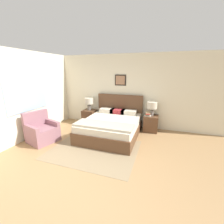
{
  "coord_description": "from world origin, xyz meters",
  "views": [
    {
      "loc": [
        1.31,
        -2.03,
        2.02
      ],
      "look_at": [
        0.0,
        1.8,
        0.9
      ],
      "focal_mm": 24.0,
      "sensor_mm": 36.0,
      "label": 1
    }
  ],
  "objects_px": {
    "armchair": "(42,132)",
    "nightstand_by_door": "(151,123)",
    "table_lamp_by_door": "(152,106)",
    "table_lamp_near_window": "(89,102)",
    "nightstand_near_window": "(90,117)",
    "bed": "(111,126)"
  },
  "relations": [
    {
      "from": "bed",
      "to": "table_lamp_near_window",
      "type": "height_order",
      "value": "bed"
    },
    {
      "from": "table_lamp_by_door",
      "to": "nightstand_near_window",
      "type": "bearing_deg",
      "value": -179.59
    },
    {
      "from": "nightstand_by_door",
      "to": "table_lamp_by_door",
      "type": "height_order",
      "value": "table_lamp_by_door"
    },
    {
      "from": "bed",
      "to": "nightstand_near_window",
      "type": "bearing_deg",
      "value": 147.05
    },
    {
      "from": "bed",
      "to": "table_lamp_by_door",
      "type": "xyz_separation_m",
      "value": [
        1.17,
        0.78,
        0.57
      ]
    },
    {
      "from": "armchair",
      "to": "nightstand_by_door",
      "type": "bearing_deg",
      "value": 137.77
    },
    {
      "from": "nightstand_near_window",
      "to": "table_lamp_near_window",
      "type": "relative_size",
      "value": 1.15
    },
    {
      "from": "bed",
      "to": "nightstand_by_door",
      "type": "relative_size",
      "value": 3.71
    },
    {
      "from": "armchair",
      "to": "table_lamp_near_window",
      "type": "height_order",
      "value": "table_lamp_near_window"
    },
    {
      "from": "armchair",
      "to": "nightstand_near_window",
      "type": "distance_m",
      "value": 1.93
    },
    {
      "from": "armchair",
      "to": "table_lamp_near_window",
      "type": "xyz_separation_m",
      "value": [
        0.63,
        1.84,
        0.58
      ]
    },
    {
      "from": "bed",
      "to": "nightstand_near_window",
      "type": "height_order",
      "value": "bed"
    },
    {
      "from": "armchair",
      "to": "table_lamp_near_window",
      "type": "distance_m",
      "value": 2.03
    },
    {
      "from": "bed",
      "to": "table_lamp_by_door",
      "type": "bearing_deg",
      "value": 33.58
    },
    {
      "from": "armchair",
      "to": "table_lamp_near_window",
      "type": "bearing_deg",
      "value": 177.44
    },
    {
      "from": "armchair",
      "to": "nightstand_by_door",
      "type": "xyz_separation_m",
      "value": [
        2.97,
        1.82,
        -0.02
      ]
    },
    {
      "from": "bed",
      "to": "armchair",
      "type": "xyz_separation_m",
      "value": [
        -1.8,
        -1.06,
        -0.01
      ]
    },
    {
      "from": "armchair",
      "to": "nightstand_by_door",
      "type": "distance_m",
      "value": 3.49
    },
    {
      "from": "table_lamp_by_door",
      "to": "table_lamp_near_window",
      "type": "bearing_deg",
      "value": 180.0
    },
    {
      "from": "bed",
      "to": "table_lamp_near_window",
      "type": "bearing_deg",
      "value": 146.54
    },
    {
      "from": "bed",
      "to": "nightstand_near_window",
      "type": "xyz_separation_m",
      "value": [
        -1.17,
        0.76,
        -0.03
      ]
    },
    {
      "from": "bed",
      "to": "nightstand_near_window",
      "type": "distance_m",
      "value": 1.4
    }
  ]
}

